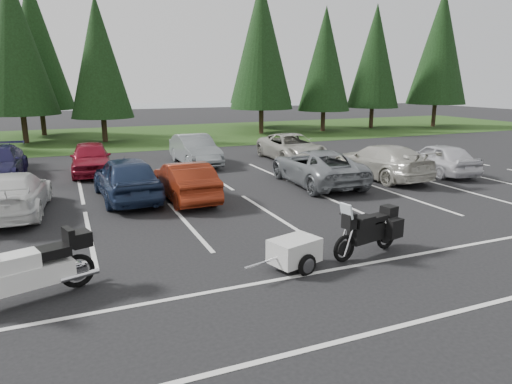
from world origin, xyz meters
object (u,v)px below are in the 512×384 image
(car_far_2, at_px, (91,158))
(car_near_3, at_px, (13,194))
(car_near_6, at_px, (317,167))
(car_near_8, at_px, (439,158))
(car_near_5, at_px, (185,181))
(car_far_4, at_px, (292,147))
(touring_motorcycle, at_px, (26,263))
(adventure_motorcycle, at_px, (367,227))
(car_near_4, at_px, (127,178))
(cargo_trailer, at_px, (294,254))
(car_far_3, at_px, (195,150))
(car_near_7, at_px, (380,161))

(car_far_2, bearing_deg, car_near_3, -111.43)
(car_near_6, relative_size, car_near_8, 1.25)
(car_near_3, distance_m, car_near_5, 5.40)
(car_far_4, xyz_separation_m, touring_motorcycle, (-11.81, -12.22, 0.07))
(car_near_8, bearing_deg, adventure_motorcycle, 43.80)
(car_far_2, distance_m, car_far_4, 9.94)
(car_near_4, relative_size, car_near_6, 0.90)
(car_near_3, distance_m, cargo_trailer, 9.42)
(car_near_5, xyz_separation_m, adventure_motorcycle, (2.66, -6.84, 0.04))
(car_far_4, bearing_deg, car_far_3, 173.12)
(car_far_2, bearing_deg, touring_motorcycle, -96.02)
(car_near_8, bearing_deg, car_far_4, -46.19)
(car_near_7, height_order, adventure_motorcycle, car_near_7)
(car_far_2, height_order, touring_motorcycle, touring_motorcycle)
(car_near_5, height_order, touring_motorcycle, touring_motorcycle)
(touring_motorcycle, bearing_deg, car_near_6, 16.01)
(adventure_motorcycle, bearing_deg, car_near_3, 125.99)
(car_near_5, distance_m, touring_motorcycle, 7.84)
(car_near_6, bearing_deg, car_near_7, -177.52)
(car_far_3, xyz_separation_m, car_far_4, (5.00, -0.78, -0.04))
(car_near_6, bearing_deg, car_far_3, -58.89)
(touring_motorcycle, xyz_separation_m, cargo_trailer, (5.32, -0.58, -0.41))
(car_near_3, bearing_deg, adventure_motorcycle, 143.07)
(car_near_3, bearing_deg, car_far_2, -109.44)
(cargo_trailer, bearing_deg, car_far_3, 67.59)
(car_far_3, xyz_separation_m, adventure_motorcycle, (0.48, -13.50, -0.03))
(touring_motorcycle, bearing_deg, cargo_trailer, -23.93)
(car_near_6, xyz_separation_m, adventure_motorcycle, (-2.85, -7.26, 0.00))
(car_near_4, relative_size, car_near_5, 1.12)
(car_near_4, height_order, car_far_2, car_near_4)
(car_near_8, bearing_deg, car_near_7, 1.25)
(car_near_8, bearing_deg, touring_motorcycle, 27.68)
(car_far_2, bearing_deg, car_far_4, 0.48)
(car_near_6, bearing_deg, car_near_5, 7.38)
(car_near_7, bearing_deg, car_near_4, -6.46)
(car_near_3, xyz_separation_m, car_near_5, (5.39, -0.26, 0.00))
(car_far_2, relative_size, car_far_4, 0.84)
(car_near_6, height_order, car_near_8, car_near_6)
(touring_motorcycle, bearing_deg, car_far_3, 44.69)
(car_near_3, height_order, adventure_motorcycle, adventure_motorcycle)
(car_near_8, xyz_separation_m, adventure_motorcycle, (-8.98, -6.98, 0.01))
(car_far_4, height_order, adventure_motorcycle, adventure_motorcycle)
(car_far_4, bearing_deg, cargo_trailer, -114.87)
(car_near_3, bearing_deg, touring_motorcycle, 101.10)
(car_far_4, distance_m, adventure_motorcycle, 13.50)
(car_near_4, height_order, car_far_4, car_near_4)
(car_far_2, xyz_separation_m, car_far_3, (4.93, 0.44, 0.03))
(car_near_3, height_order, car_near_6, car_near_6)
(car_near_4, relative_size, car_near_8, 1.13)
(car_near_4, height_order, car_near_5, car_near_4)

